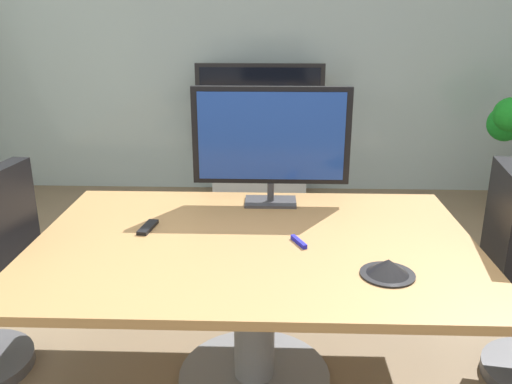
% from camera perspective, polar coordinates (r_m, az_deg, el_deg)
% --- Properties ---
extents(wall_back_glass_partition, '(5.89, 0.10, 2.71)m').
position_cam_1_polar(wall_back_glass_partition, '(5.39, 1.38, 14.43)').
color(wall_back_glass_partition, '#9EB2B7').
rests_on(wall_back_glass_partition, ground).
extents(conference_table, '(2.03, 1.37, 0.76)m').
position_cam_1_polar(conference_table, '(2.54, -0.19, -8.66)').
color(conference_table, olive).
rests_on(conference_table, ground).
extents(tv_monitor, '(0.84, 0.18, 0.64)m').
position_cam_1_polar(tv_monitor, '(2.84, 1.63, 5.67)').
color(tv_monitor, '#333338').
rests_on(tv_monitor, conference_table).
extents(wall_display_unit, '(1.20, 0.36, 1.31)m').
position_cam_1_polar(wall_display_unit, '(5.19, 0.40, 4.03)').
color(wall_display_unit, '#B7BABC').
rests_on(wall_display_unit, ground).
extents(conference_phone, '(0.22, 0.22, 0.07)m').
position_cam_1_polar(conference_phone, '(2.21, 13.92, -7.92)').
color(conference_phone, black).
rests_on(conference_phone, conference_table).
extents(remote_control, '(0.07, 0.18, 0.02)m').
position_cam_1_polar(remote_control, '(2.64, -11.49, -3.71)').
color(remote_control, black).
rests_on(remote_control, conference_table).
extents(whiteboard_marker, '(0.07, 0.13, 0.02)m').
position_cam_1_polar(whiteboard_marker, '(2.44, 4.60, -5.32)').
color(whiteboard_marker, '#1919A5').
rests_on(whiteboard_marker, conference_table).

